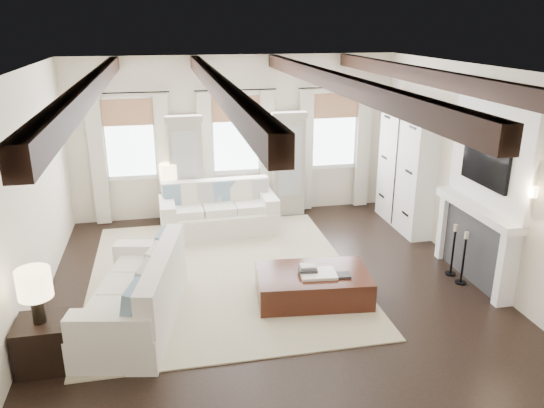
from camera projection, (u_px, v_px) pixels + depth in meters
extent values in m
plane|color=black|center=(274.00, 299.00, 7.67)|extent=(7.50, 7.50, 0.00)
cube|color=#EDE3CC|center=(236.00, 137.00, 10.61)|extent=(6.50, 0.04, 3.20)
cube|color=#EDE3CC|center=(387.00, 357.00, 3.67)|extent=(6.50, 0.04, 3.20)
cube|color=#EDE3CC|center=(17.00, 210.00, 6.51)|extent=(0.04, 7.50, 3.20)
cube|color=#EDE3CC|center=(491.00, 180.00, 7.77)|extent=(0.04, 7.50, 3.20)
cube|color=white|center=(275.00, 72.00, 6.62)|extent=(6.50, 7.50, 0.04)
cube|color=black|center=(92.00, 86.00, 6.23)|extent=(0.16, 7.40, 0.22)
cube|color=black|center=(215.00, 83.00, 6.51)|extent=(0.16, 7.40, 0.22)
cube|color=black|center=(332.00, 81.00, 6.80)|extent=(0.16, 7.40, 0.22)
cube|color=black|center=(435.00, 78.00, 7.08)|extent=(0.16, 7.40, 0.22)
cube|color=white|center=(130.00, 139.00, 10.17)|extent=(0.90, 0.03, 1.45)
cube|color=#AB7652|center=(127.00, 112.00, 9.94)|extent=(0.94, 0.04, 0.50)
cube|color=silver|center=(98.00, 162.00, 10.08)|extent=(0.28, 0.08, 2.50)
cube|color=silver|center=(164.00, 158.00, 10.32)|extent=(0.28, 0.08, 2.50)
cylinder|color=black|center=(125.00, 93.00, 9.77)|extent=(1.60, 0.02, 0.02)
cube|color=white|center=(236.00, 135.00, 10.57)|extent=(0.90, 0.03, 1.45)
cube|color=#AB7652|center=(236.00, 109.00, 10.34)|extent=(0.94, 0.04, 0.50)
cube|color=silver|center=(206.00, 156.00, 10.48)|extent=(0.28, 0.08, 2.50)
cube|color=silver|center=(267.00, 153.00, 10.72)|extent=(0.28, 0.08, 2.50)
cylinder|color=black|center=(236.00, 90.00, 10.17)|extent=(1.60, 0.02, 0.02)
cube|color=white|center=(334.00, 131.00, 10.96)|extent=(0.90, 0.03, 1.45)
cube|color=#AB7652|center=(336.00, 106.00, 10.73)|extent=(0.94, 0.04, 0.50)
cube|color=silver|center=(306.00, 151.00, 10.87)|extent=(0.28, 0.08, 2.50)
cube|color=silver|center=(363.00, 149.00, 11.11)|extent=(0.28, 0.08, 2.50)
cylinder|color=black|center=(337.00, 87.00, 10.57)|extent=(1.60, 0.02, 0.02)
cube|color=#B0AB9D|center=(186.00, 172.00, 10.41)|extent=(0.64, 0.38, 2.00)
cube|color=#B2B7BA|center=(186.00, 167.00, 10.17)|extent=(0.48, 0.02, 1.40)
cube|color=#B0AB9D|center=(183.00, 118.00, 10.06)|extent=(0.70, 0.42, 0.12)
cube|color=#B0AB9D|center=(288.00, 166.00, 10.80)|extent=(0.64, 0.38, 2.00)
cube|color=#B2B7BA|center=(290.00, 162.00, 10.57)|extent=(0.48, 0.02, 1.40)
cube|color=#B0AB9D|center=(288.00, 114.00, 10.45)|extent=(0.70, 0.42, 0.12)
cube|color=#29292C|center=(476.00, 246.00, 8.09)|extent=(0.18, 1.50, 1.10)
cube|color=black|center=(473.00, 255.00, 8.14)|extent=(0.10, 0.90, 0.70)
cube|color=white|center=(507.00, 270.00, 7.33)|extent=(0.26, 0.14, 1.10)
cube|color=white|center=(447.00, 227.00, 8.85)|extent=(0.26, 0.14, 1.10)
cube|color=white|center=(477.00, 209.00, 7.88)|extent=(0.32, 1.90, 0.12)
cube|color=white|center=(493.00, 147.00, 7.60)|extent=(0.10, 1.90, 1.80)
cube|color=black|center=(486.00, 164.00, 7.66)|extent=(0.07, 1.10, 0.64)
cylinder|color=#FFD899|center=(534.00, 192.00, 6.73)|extent=(0.10, 0.10, 0.14)
cube|color=silver|center=(406.00, 164.00, 10.02)|extent=(0.40, 1.70, 2.50)
cube|color=black|center=(396.00, 164.00, 9.98)|extent=(0.01, 0.02, 2.40)
cube|color=#BEB492|center=(223.00, 274.00, 8.40)|extent=(4.06, 4.66, 0.02)
cube|color=white|center=(219.00, 221.00, 10.05)|extent=(2.19, 1.04, 0.41)
cube|color=white|center=(216.00, 192.00, 10.25)|extent=(2.07, 0.29, 0.51)
cube|color=white|center=(167.00, 208.00, 9.73)|extent=(0.30, 0.93, 0.27)
cube|color=white|center=(268.00, 201.00, 10.15)|extent=(0.30, 0.93, 0.27)
cube|color=white|center=(187.00, 211.00, 9.78)|extent=(0.60, 0.64, 0.14)
cube|color=white|center=(219.00, 208.00, 9.92)|extent=(0.60, 0.64, 0.14)
cube|color=white|center=(250.00, 206.00, 10.05)|extent=(0.60, 0.64, 0.14)
cube|color=slate|center=(176.00, 196.00, 9.91)|extent=(0.44, 0.24, 0.45)
cube|color=silver|center=(192.00, 195.00, 9.97)|extent=(0.44, 0.24, 0.45)
cube|color=beige|center=(209.00, 194.00, 10.04)|extent=(0.44, 0.24, 0.45)
cube|color=slate|center=(225.00, 193.00, 10.11)|extent=(0.44, 0.24, 0.45)
cube|color=silver|center=(241.00, 192.00, 10.18)|extent=(0.44, 0.24, 0.45)
cube|color=beige|center=(256.00, 190.00, 10.25)|extent=(0.44, 0.24, 0.45)
cube|color=white|center=(135.00, 308.00, 6.99)|extent=(1.47, 2.45, 0.44)
cube|color=white|center=(162.00, 274.00, 6.83)|extent=(0.67, 2.19, 0.55)
cube|color=white|center=(149.00, 252.00, 7.82)|extent=(1.02, 0.47, 0.28)
cube|color=white|center=(111.00, 326.00, 5.92)|extent=(1.02, 0.47, 0.28)
cube|color=white|center=(140.00, 267.00, 7.49)|extent=(0.76, 0.73, 0.15)
cube|color=white|center=(129.00, 288.00, 6.89)|extent=(0.76, 0.73, 0.15)
cube|color=white|center=(115.00, 314.00, 6.30)|extent=(0.76, 0.73, 0.15)
cube|color=slate|center=(160.00, 247.00, 7.59)|extent=(0.32, 0.50, 0.48)
cube|color=silver|center=(152.00, 263.00, 7.08)|extent=(0.32, 0.50, 0.48)
cube|color=beige|center=(143.00, 282.00, 6.56)|extent=(0.32, 0.50, 0.48)
cube|color=slate|center=(132.00, 304.00, 6.05)|extent=(0.32, 0.50, 0.48)
cube|color=black|center=(313.00, 286.00, 7.60)|extent=(1.68, 1.15, 0.42)
cube|color=white|center=(318.00, 274.00, 7.46)|extent=(0.54, 0.43, 0.04)
cube|color=#262628|center=(308.00, 269.00, 7.50)|extent=(0.28, 0.23, 0.04)
cube|color=beige|center=(308.00, 266.00, 7.52)|extent=(0.24, 0.19, 0.03)
cube|color=#262628|center=(342.00, 275.00, 7.42)|extent=(0.26, 0.20, 0.03)
cube|color=black|center=(44.00, 343.00, 6.11)|extent=(0.58, 0.58, 0.58)
cylinder|color=black|center=(38.00, 309.00, 5.96)|extent=(0.15, 0.15, 0.31)
cylinder|color=#F9D89E|center=(34.00, 283.00, 5.85)|extent=(0.38, 0.38, 0.34)
cube|color=black|center=(171.00, 208.00, 10.47)|extent=(0.40, 0.40, 0.59)
cylinder|color=black|center=(170.00, 187.00, 10.33)|extent=(0.14, 0.14, 0.30)
cylinder|color=#F9D89E|center=(169.00, 172.00, 10.23)|extent=(0.36, 0.36, 0.32)
cylinder|color=black|center=(460.00, 282.00, 8.12)|extent=(0.17, 0.17, 0.02)
cylinder|color=black|center=(463.00, 261.00, 8.00)|extent=(0.03, 0.03, 0.75)
cylinder|color=beige|center=(467.00, 235.00, 7.87)|extent=(0.06, 0.06, 0.11)
cylinder|color=black|center=(450.00, 274.00, 8.41)|extent=(0.17, 0.17, 0.02)
cylinder|color=black|center=(453.00, 253.00, 8.29)|extent=(0.03, 0.03, 0.75)
cylinder|color=beige|center=(456.00, 228.00, 8.15)|extent=(0.06, 0.06, 0.11)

